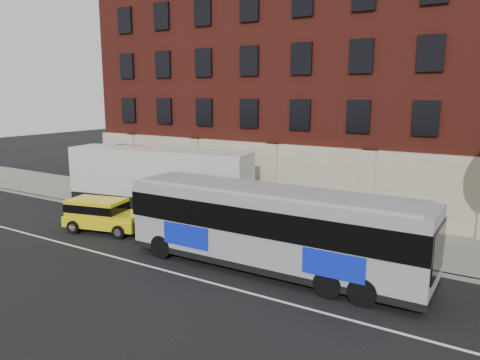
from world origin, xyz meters
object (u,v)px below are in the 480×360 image
Objects in this scene: sign_pole at (107,188)px; city_bus at (271,226)px; yellow_suv at (102,213)px; shipping_container at (159,181)px.

city_bus reaches higher than sign_pole.
sign_pole reaches higher than yellow_suv.
city_bus reaches higher than yellow_suv.
shipping_container reaches higher than sign_pole.
shipping_container is at bearing 26.26° from sign_pole.
sign_pole is at bearing 134.17° from yellow_suv.
yellow_suv is (3.13, -3.22, -0.47)m from sign_pole.
sign_pole is 4.51m from yellow_suv.
yellow_suv is (-10.20, 0.10, -0.94)m from city_bus.
yellow_suv is 0.39× the size of shipping_container.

